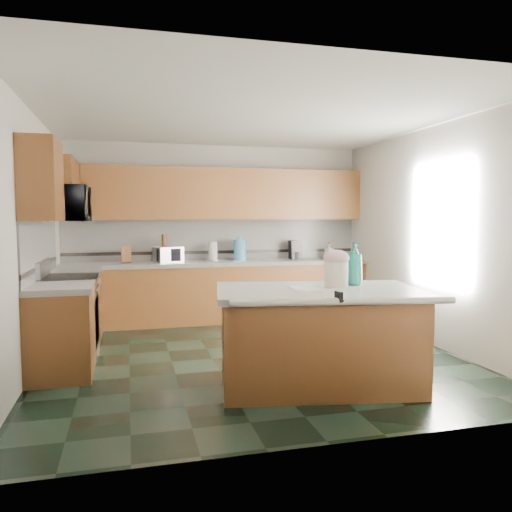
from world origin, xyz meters
name	(u,v)px	position (x,y,z in m)	size (l,w,h in m)	color
floor	(251,356)	(0.00, 0.00, 0.00)	(4.60, 4.60, 0.00)	black
ceiling	(251,116)	(0.00, 0.00, 2.70)	(4.60, 4.60, 0.00)	white
wall_back	(216,232)	(0.00, 2.32, 1.35)	(4.60, 0.04, 2.70)	silver
wall_front	(333,252)	(0.00, -2.32, 1.35)	(4.60, 0.04, 2.70)	silver
wall_left	(27,241)	(-2.32, 0.00, 1.35)	(0.04, 4.60, 2.70)	silver
wall_right	(433,236)	(2.32, 0.00, 1.35)	(0.04, 4.60, 2.70)	silver
back_base_cab	(220,293)	(0.00, 2.00, 0.43)	(4.60, 0.60, 0.86)	black
back_countertop	(219,263)	(0.00, 2.00, 0.89)	(4.60, 0.64, 0.06)	white
back_upper_cab	(217,194)	(0.00, 2.13, 1.94)	(4.60, 0.33, 0.78)	black
back_backsplash	(216,240)	(0.00, 2.29, 1.24)	(4.60, 0.02, 0.63)	silver
back_accent_band	(216,252)	(0.00, 2.28, 1.04)	(4.60, 0.01, 0.05)	black
left_base_cab_rear	(76,307)	(-2.00, 1.29, 0.43)	(0.60, 0.82, 0.86)	black
left_counter_rear	(75,272)	(-2.00, 1.29, 0.89)	(0.64, 0.82, 0.06)	white
left_base_cab_front	(61,334)	(-2.00, -0.24, 0.43)	(0.60, 0.72, 0.86)	black
left_counter_front	(60,288)	(-2.00, -0.24, 0.89)	(0.64, 0.72, 0.06)	white
left_backsplash	(40,249)	(-2.29, 0.55, 1.24)	(0.02, 2.30, 0.63)	silver
left_accent_band	(42,266)	(-2.28, 0.55, 1.04)	(0.01, 2.30, 0.05)	black
left_upper_cab_rear	(63,190)	(-2.13, 1.42, 1.94)	(0.33, 1.09, 0.78)	black
left_upper_cab_front	(41,180)	(-2.13, -0.24, 1.94)	(0.33, 0.72, 0.78)	black
range_body	(69,318)	(-2.00, 0.50, 0.44)	(0.60, 0.76, 0.88)	#B7B7BC
range_oven_door	(96,321)	(-1.71, 0.50, 0.40)	(0.02, 0.68, 0.55)	black
range_cooktop	(68,278)	(-2.00, 0.50, 0.90)	(0.62, 0.78, 0.04)	black
range_handle	(98,288)	(-1.68, 0.50, 0.78)	(0.02, 0.02, 0.66)	#B7B7BC
range_backguard	(43,268)	(-2.26, 0.50, 1.02)	(0.06, 0.76, 0.18)	#B7B7BC
microwave	(66,204)	(-2.00, 0.50, 1.73)	(0.73, 0.50, 0.41)	#B7B7BC
island_base	(318,340)	(0.38, -1.11, 0.43)	(1.79, 1.02, 0.86)	black
island_top	(319,292)	(0.38, -1.11, 0.89)	(1.89, 1.12, 0.06)	white
island_bullnose	(344,302)	(0.38, -1.67, 0.89)	(0.06, 0.06, 1.89)	white
treat_jar	(336,274)	(0.59, -1.02, 1.04)	(0.23, 0.23, 0.24)	#EEE1C7
treat_jar_lid	(336,258)	(0.59, -1.02, 1.20)	(0.25, 0.25, 0.15)	#CC9CA7
treat_jar_knob	(336,252)	(0.59, -1.02, 1.25)	(0.03, 0.03, 0.08)	tan
treat_jar_knob_end_l	(332,252)	(0.55, -1.02, 1.25)	(0.04, 0.04, 0.04)	tan
treat_jar_knob_end_r	(340,252)	(0.63, -1.02, 1.25)	(0.04, 0.04, 0.04)	tan
soap_bottle_island	(355,264)	(0.82, -0.95, 1.13)	(0.16, 0.16, 0.42)	teal
paper_sheet_a	(311,289)	(0.29, -1.13, 0.92)	(0.29, 0.21, 0.00)	white
paper_sheet_b	(302,287)	(0.27, -0.95, 0.92)	(0.25, 0.19, 0.00)	white
clamp_body	(339,297)	(0.34, -1.65, 0.93)	(0.03, 0.10, 0.09)	black
clamp_handle	(342,300)	(0.34, -1.71, 0.91)	(0.02, 0.02, 0.07)	black
knife_block	(126,255)	(-1.37, 2.05, 1.04)	(0.13, 0.11, 0.24)	#472814
utensil_crock	(165,256)	(-0.81, 2.08, 1.00)	(0.13, 0.13, 0.17)	black
utensil_bundle	(164,242)	(-0.81, 2.08, 1.21)	(0.08, 0.08, 0.25)	#472814
toaster_oven	(168,254)	(-0.76, 2.05, 1.03)	(0.39, 0.27, 0.23)	#B7B7BC
toaster_oven_door	(169,255)	(-0.76, 1.92, 1.03)	(0.35, 0.01, 0.19)	black
paper_towel	(213,251)	(-0.08, 2.10, 1.07)	(0.13, 0.13, 0.29)	white
paper_towel_base	(213,260)	(-0.08, 2.10, 0.93)	(0.19, 0.19, 0.01)	#B7B7BC
water_jug	(240,250)	(0.34, 2.06, 1.08)	(0.19, 0.19, 0.32)	#4D9DCC
water_jug_neck	(240,238)	(0.34, 2.06, 1.26)	(0.09, 0.09, 0.05)	#4D9DCC
coffee_maker	(295,250)	(1.24, 2.08, 1.07)	(0.17, 0.19, 0.30)	black
coffee_carafe	(296,255)	(1.24, 2.04, 0.98)	(0.12, 0.12, 0.12)	black
soap_bottle_back	(329,251)	(1.81, 2.05, 1.04)	(0.11, 0.11, 0.23)	white
soap_back_cap	(329,243)	(1.81, 2.05, 1.17)	(0.02, 0.02, 0.03)	red
window_light_proxy	(441,224)	(2.29, -0.20, 1.50)	(0.02, 1.40, 1.10)	white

